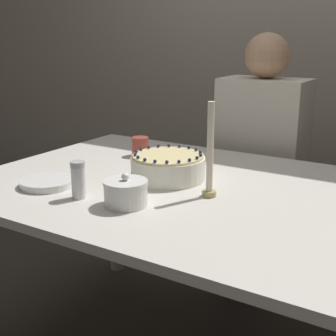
{
  "coord_description": "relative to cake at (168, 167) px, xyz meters",
  "views": [
    {
      "loc": [
        0.77,
        -1.35,
        1.25
      ],
      "look_at": [
        -0.08,
        0.03,
        0.78
      ],
      "focal_mm": 50.0,
      "sensor_mm": 36.0,
      "label": 1
    }
  ],
  "objects": [
    {
      "name": "wall_behind",
      "position": [
        0.08,
        1.37,
        0.52
      ],
      "size": [
        8.0,
        0.05,
        2.6
      ],
      "color": "#ADA393",
      "rests_on": "ground_plane"
    },
    {
      "name": "dining_table",
      "position": [
        0.08,
        -0.03,
        -0.14
      ],
      "size": [
        1.5,
        1.08,
        0.74
      ],
      "color": "beige",
      "rests_on": "ground_plane"
    },
    {
      "name": "cake",
      "position": [
        0.0,
        0.0,
        0.0
      ],
      "size": [
        0.27,
        0.27,
        0.1
      ],
      "color": "white",
      "rests_on": "dining_table"
    },
    {
      "name": "sugar_bowl",
      "position": [
        0.03,
        -0.3,
        -0.0
      ],
      "size": [
        0.14,
        0.14,
        0.1
      ],
      "color": "white",
      "rests_on": "dining_table"
    },
    {
      "name": "sugar_shaker",
      "position": [
        -0.14,
        -0.32,
        0.02
      ],
      "size": [
        0.05,
        0.05,
        0.12
      ],
      "color": "white",
      "rests_on": "dining_table"
    },
    {
      "name": "plate_stack",
      "position": [
        -0.31,
        -0.29,
        -0.03
      ],
      "size": [
        0.19,
        0.19,
        0.02
      ],
      "color": "white",
      "rests_on": "dining_table"
    },
    {
      "name": "candle",
      "position": [
        0.21,
        -0.09,
        0.08
      ],
      "size": [
        0.05,
        0.05,
        0.31
      ],
      "color": "tan",
      "rests_on": "dining_table"
    },
    {
      "name": "cup",
      "position": [
        -0.28,
        0.22,
        -0.0
      ],
      "size": [
        0.07,
        0.07,
        0.08
      ],
      "color": "#993D33",
      "rests_on": "dining_table"
    },
    {
      "name": "person_man_blue_shirt",
      "position": [
        0.09,
        0.71,
        -0.24
      ],
      "size": [
        0.4,
        0.34,
        1.25
      ],
      "rotation": [
        0.0,
        0.0,
        3.14
      ],
      "color": "#2D2D38",
      "rests_on": "ground_plane"
    }
  ]
}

